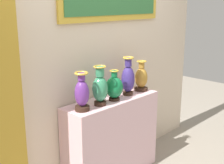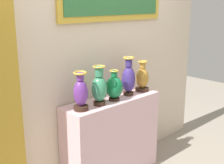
% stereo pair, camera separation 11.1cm
% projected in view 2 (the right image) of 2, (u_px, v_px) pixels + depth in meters
% --- Properties ---
extents(display_shelf, '(1.15, 0.36, 0.91)m').
position_uv_depth(display_shelf, '(112.00, 138.00, 3.32)').
color(display_shelf, beige).
rests_on(display_shelf, ground_plane).
extents(back_wall, '(3.44, 0.14, 2.96)m').
position_uv_depth(back_wall, '(97.00, 41.00, 3.22)').
color(back_wall, beige).
rests_on(back_wall, ground_plane).
extents(vase_violet, '(0.14, 0.14, 0.37)m').
position_uv_depth(vase_violet, '(81.00, 93.00, 2.83)').
color(vase_violet, '#382319').
rests_on(vase_violet, display_shelf).
extents(vase_jade, '(0.16, 0.16, 0.40)m').
position_uv_depth(vase_jade, '(99.00, 88.00, 2.97)').
color(vase_jade, '#382319').
rests_on(vase_jade, display_shelf).
extents(vase_emerald, '(0.18, 0.18, 0.32)m').
position_uv_depth(vase_emerald, '(114.00, 87.00, 3.13)').
color(vase_emerald, '#382319').
rests_on(vase_emerald, display_shelf).
extents(vase_indigo, '(0.14, 0.14, 0.42)m').
position_uv_depth(vase_indigo, '(129.00, 78.00, 3.29)').
color(vase_indigo, '#382319').
rests_on(vase_indigo, display_shelf).
extents(vase_ochre, '(0.16, 0.16, 0.35)m').
position_uv_depth(vase_ochre, '(142.00, 78.00, 3.46)').
color(vase_ochre, '#382319').
rests_on(vase_ochre, display_shelf).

